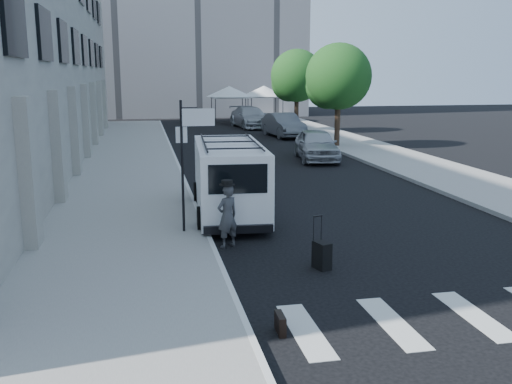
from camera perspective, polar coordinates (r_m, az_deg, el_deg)
name	(u,v)px	position (r m, az deg, el deg)	size (l,w,h in m)	color
ground	(311,269)	(13.03, 5.48, -7.67)	(120.00, 120.00, 0.00)	black
sidewalk_left	(130,163)	(28.07, -12.53, 2.83)	(4.50, 48.00, 0.15)	gray
sidewalk_right	(359,146)	(34.42, 10.27, 4.54)	(4.00, 56.00, 0.15)	gray
sign_pole	(191,138)	(15.09, -6.56, 5.35)	(1.03, 0.07, 3.50)	black
tree_near	(336,79)	(33.78, 8.01, 11.12)	(3.80, 3.83, 6.03)	black
tree_far	(295,78)	(42.38, 3.92, 11.33)	(3.80, 3.83, 6.03)	black
tent_left	(229,92)	(50.35, -2.69, 9.99)	(4.00, 4.00, 3.20)	black
tent_right	(264,91)	(51.42, 0.80, 10.04)	(4.00, 4.00, 3.20)	black
businessman	(227,216)	(14.33, -2.89, -2.45)	(0.59, 0.39, 1.61)	#3D3D3F
briefcase	(280,324)	(9.93, 2.44, -13.02)	(0.12, 0.44, 0.34)	black
suitcase	(322,255)	(12.98, 6.60, -6.29)	(0.39, 0.49, 1.20)	black
cargo_van	(229,178)	(17.60, -2.73, 1.42)	(2.39, 6.01, 2.23)	white
parked_car_a	(316,145)	(28.95, 6.07, 4.73)	(1.86, 4.62, 1.57)	#A8ABB0
parked_car_b	(284,125)	(39.41, 2.77, 6.70)	(1.72, 4.93, 1.62)	#57595E
parked_car_c	(250,117)	(46.13, -0.57, 7.48)	(2.31, 5.69, 1.65)	#AFB2B7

